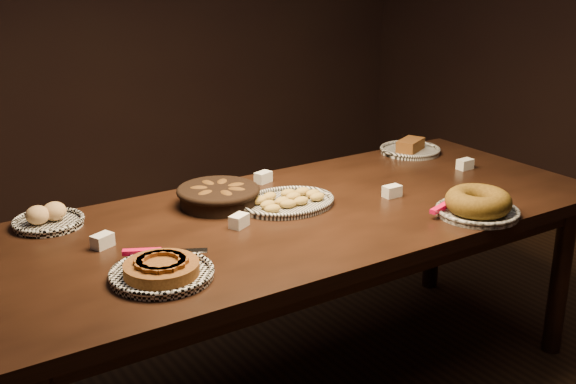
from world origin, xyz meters
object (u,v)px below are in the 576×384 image
madeleine_platter (288,201)px  bundt_cake_plate (478,205)px  apple_tart_plate (162,271)px  buffet_table (301,231)px

madeleine_platter → bundt_cake_plate: bearing=-20.1°
apple_tart_plate → buffet_table: bearing=19.1°
madeleine_platter → buffet_table: bearing=-67.9°
madeleine_platter → bundt_cake_plate: 0.70m
buffet_table → madeleine_platter: madeleine_platter is taller
buffet_table → apple_tart_plate: 0.70m
apple_tart_plate → bundt_cake_plate: 1.19m
bundt_cake_plate → buffet_table: bearing=124.0°
buffet_table → apple_tart_plate: bearing=-160.8°
madeleine_platter → bundt_cake_plate: bundt_cake_plate is taller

